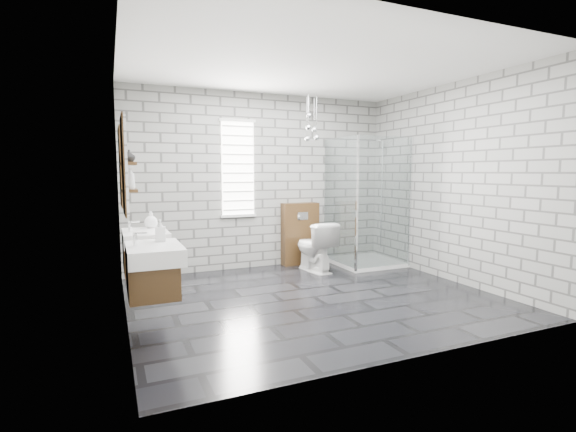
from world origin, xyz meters
TOP-DOWN VIEW (x-y plane):
  - floor at (0.00, 0.00)m, footprint 4.20×3.60m
  - ceiling at (0.00, 0.00)m, footprint 4.20×3.60m
  - wall_back at (0.00, 1.81)m, footprint 4.20×0.02m
  - wall_front at (0.00, -1.81)m, footprint 4.20×0.02m
  - wall_left at (-2.11, 0.00)m, footprint 0.02×3.60m
  - wall_right at (2.11, 0.00)m, footprint 0.02×3.60m
  - vanity_left at (-1.91, -0.53)m, footprint 0.47×0.70m
  - vanity_right at (-1.91, 0.44)m, footprint 0.47×0.70m
  - shelf_lower at (-2.03, -0.05)m, footprint 0.14×0.30m
  - shelf_upper at (-2.03, -0.05)m, footprint 0.14×0.30m
  - window at (-0.40, 1.78)m, footprint 0.56×0.05m
  - cistern_panel at (0.61, 1.70)m, footprint 0.60×0.20m
  - flush_plate at (0.61, 1.60)m, footprint 0.18×0.01m
  - shower_enclosure at (1.50, 1.18)m, footprint 1.00×1.00m
  - pendant_cluster at (0.63, 1.37)m, footprint 0.25×0.22m
  - toilet at (0.61, 1.18)m, footprint 0.50×0.78m
  - soap_bottle_a at (-1.79, -0.34)m, footprint 0.10×0.11m
  - soap_bottle_b at (-1.78, 0.69)m, footprint 0.17×0.17m
  - soap_bottle_c at (-2.02, -0.12)m, footprint 0.10×0.10m
  - vase at (-2.02, -0.01)m, footprint 0.12×0.12m

SIDE VIEW (x-z plane):
  - floor at x=0.00m, z-range -0.02..0.00m
  - toilet at x=0.61m, z-range 0.00..0.76m
  - cistern_panel at x=0.61m, z-range 0.00..1.00m
  - shower_enclosure at x=1.50m, z-range -0.51..1.52m
  - vanity_left at x=-1.91m, z-range -0.03..1.54m
  - vanity_right at x=-1.91m, z-range -0.03..1.54m
  - flush_plate at x=0.61m, z-range 0.74..0.86m
  - soap_bottle_b at x=-1.78m, z-range 0.85..1.04m
  - soap_bottle_a at x=-1.79m, z-range 0.85..1.06m
  - shelf_lower at x=-2.03m, z-range 1.31..1.33m
  - wall_back at x=0.00m, z-range 0.00..2.70m
  - wall_front at x=0.00m, z-range 0.00..2.70m
  - wall_left at x=-2.11m, z-range 0.00..2.70m
  - wall_right at x=2.11m, z-range 0.00..2.70m
  - soap_bottle_c at x=-2.02m, z-range 1.33..1.55m
  - window at x=-0.40m, z-range 0.81..2.29m
  - shelf_upper at x=-2.03m, z-range 1.57..1.59m
  - vase at x=-2.02m, z-range 1.59..1.71m
  - pendant_cluster at x=0.63m, z-range 1.77..2.51m
  - ceiling at x=0.00m, z-range 2.70..2.72m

